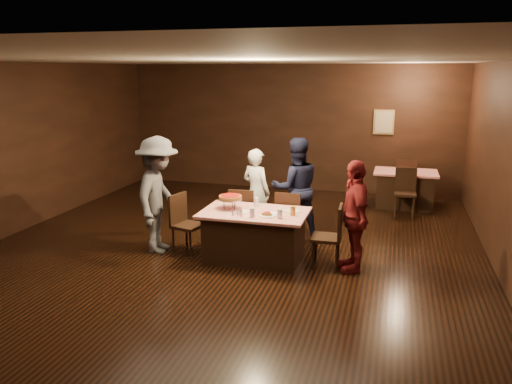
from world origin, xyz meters
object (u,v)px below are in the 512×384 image
(glass_front_left, at_px, (252,213))
(glass_back, at_px, (257,202))
(chair_back_near, at_px, (405,193))
(chair_end_left, at_px, (188,224))
(diner_grey_knit, at_px, (158,195))
(pizza_stand, at_px, (230,197))
(back_table, at_px, (405,189))
(diner_white_jacket, at_px, (256,192))
(chair_far_left, at_px, (244,215))
(diner_red_shirt, at_px, (354,216))
(plate_empty, at_px, (292,211))
(diner_navy_hoodie, at_px, (296,188))
(chair_end_right, at_px, (326,236))
(main_table, at_px, (255,236))
(glass_front_right, at_px, (280,214))
(chair_far_right, at_px, (290,218))
(glass_amber, at_px, (293,211))
(chair_back_far, at_px, (405,179))

(glass_front_left, relative_size, glass_back, 1.00)
(chair_back_near, bearing_deg, chair_end_left, -138.00)
(diner_grey_knit, relative_size, pizza_stand, 4.90)
(back_table, relative_size, diner_white_jacket, 0.84)
(chair_far_left, height_order, diner_red_shirt, diner_red_shirt)
(pizza_stand, height_order, glass_back, pizza_stand)
(plate_empty, bearing_deg, diner_navy_hoodie, 98.50)
(chair_end_right, bearing_deg, diner_navy_hoodie, -152.43)
(main_table, height_order, glass_front_right, glass_front_right)
(chair_far_right, xyz_separation_m, glass_amber, (0.20, -0.80, 0.37))
(chair_end_left, xyz_separation_m, chair_end_right, (2.20, 0.00, 0.00))
(back_table, xyz_separation_m, glass_front_left, (-2.19, -4.13, 0.46))
(diner_navy_hoodie, relative_size, glass_front_left, 12.52)
(chair_end_left, height_order, pizza_stand, pizza_stand)
(diner_white_jacket, relative_size, pizza_stand, 4.05)
(main_table, relative_size, diner_navy_hoodie, 0.91)
(chair_end_right, bearing_deg, glass_amber, -86.55)
(glass_front_right, bearing_deg, diner_red_shirt, 13.73)
(diner_navy_hoodie, height_order, diner_red_shirt, diner_navy_hoodie)
(diner_red_shirt, xyz_separation_m, glass_amber, (-0.89, -0.05, 0.02))
(glass_front_left, bearing_deg, main_table, 99.46)
(back_table, relative_size, chair_end_left, 1.37)
(glass_front_right, bearing_deg, pizza_stand, 160.56)
(chair_back_near, height_order, plate_empty, chair_back_near)
(chair_back_near, bearing_deg, pizza_stand, -131.75)
(glass_front_left, xyz_separation_m, glass_front_right, (0.40, 0.05, 0.00))
(chair_far_right, distance_m, diner_white_jacket, 0.90)
(main_table, height_order, plate_empty, plate_empty)
(chair_back_near, bearing_deg, diner_red_shirt, -104.70)
(chair_back_far, xyz_separation_m, glass_back, (-2.29, -4.13, 0.37))
(diner_navy_hoodie, bearing_deg, chair_end_right, 95.88)
(chair_end_left, bearing_deg, diner_grey_knit, 110.81)
(chair_end_right, xyz_separation_m, plate_empty, (-0.55, 0.15, 0.30))
(chair_far_right, xyz_separation_m, chair_back_near, (1.84, 2.38, 0.00))
(diner_navy_hoodie, xyz_separation_m, pizza_stand, (-0.79, -1.19, 0.08))
(chair_far_left, bearing_deg, back_table, -133.60)
(chair_end_right, bearing_deg, diner_white_jacket, -132.82)
(diner_white_jacket, height_order, glass_front_right, diner_white_jacket)
(main_table, bearing_deg, glass_front_left, -80.54)
(chair_far_left, relative_size, glass_front_right, 6.79)
(diner_white_jacket, xyz_separation_m, diner_grey_knit, (-1.26, -1.26, 0.16))
(chair_back_near, distance_m, diner_grey_knit, 4.98)
(diner_navy_hoodie, relative_size, glass_front_right, 12.52)
(back_table, bearing_deg, chair_back_near, -90.00)
(chair_far_left, bearing_deg, diner_red_shirt, 155.48)
(chair_back_near, bearing_deg, glass_amber, -118.44)
(main_table, distance_m, diner_red_shirt, 1.55)
(plate_empty, bearing_deg, glass_front_left, -138.01)
(chair_far_left, distance_m, diner_red_shirt, 2.06)
(pizza_stand, bearing_deg, plate_empty, 6.01)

